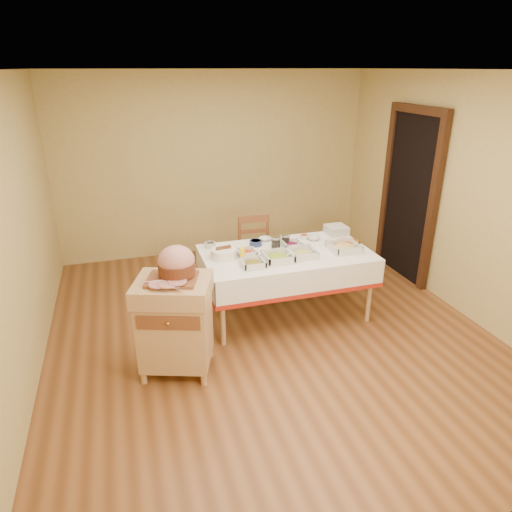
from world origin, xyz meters
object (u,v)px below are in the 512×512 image
Objects in this scene: preserve_jar_left at (276,243)px; butcher_cart at (175,321)px; bread_basket at (224,253)px; brass_platter at (346,243)px; dining_table at (286,266)px; dining_chair at (256,254)px; preserve_jar_right at (285,240)px; plate_stack at (336,230)px; ham_on_board at (176,265)px; mustard_bottle at (242,253)px.

butcher_cart is at bearing -146.14° from preserve_jar_left.
brass_platter is (1.41, -0.03, -0.03)m from bread_basket.
dining_table is 5.34× the size of brass_platter.
dining_chair is 3.46× the size of bread_basket.
dining_table is at bearing -3.85° from bread_basket.
dining_table is 0.32m from preserve_jar_right.
preserve_jar_right reaches higher than plate_stack.
preserve_jar_right is at bearing 162.58° from brass_platter.
butcher_cart reaches higher than brass_platter.
dining_chair is at bearing 95.86° from preserve_jar_left.
butcher_cart is at bearing -141.95° from ham_on_board.
dining_chair is at bearing 112.38° from preserve_jar_right.
mustard_bottle is at bearing -116.72° from dining_chair.
butcher_cart is 1.83m from dining_chair.
bread_basket reaches higher than plate_stack.
brass_platter reaches higher than dining_table.
butcher_cart is at bearing -142.20° from mustard_bottle.
butcher_cart is 2.36m from plate_stack.
preserve_jar_left is at bearing 33.69° from ham_on_board.
bread_basket is at bearing 145.82° from mustard_bottle.
dining_chair is 0.93m from mustard_bottle.
bread_basket is (-0.17, 0.12, -0.02)m from mustard_bottle.
preserve_jar_left is at bearing -164.86° from plate_stack.
dining_table is 1.98× the size of butcher_cart.
preserve_jar_left is at bearing 25.74° from mustard_bottle.
dining_table is 4.02× the size of ham_on_board.
ham_on_board is 0.98m from mustard_bottle.
brass_platter is at bearing 3.81° from mustard_bottle.
ham_on_board is at bearing -130.13° from dining_chair.
dining_table is at bearing 27.69° from butcher_cart.
bread_basket is (-0.69, 0.05, 0.21)m from dining_table.
dining_chair reaches higher than brass_platter.
preserve_jar_left reaches higher than plate_stack.
dining_chair is 5.57× the size of mustard_bottle.
plate_stack is (1.29, 0.44, -0.02)m from mustard_bottle.
preserve_jar_left is (0.06, -0.55, 0.34)m from dining_chair.
preserve_jar_right is at bearing 33.11° from ham_on_board.
ham_on_board is (-1.14, -1.35, 0.56)m from dining_chair.
preserve_jar_right is (0.14, 0.07, -0.00)m from preserve_jar_left.
bread_basket is 1.13× the size of plate_stack.
preserve_jar_left reaches higher than dining_table.
preserve_jar_right is 0.37× the size of brass_platter.
butcher_cart reaches higher than bread_basket.
preserve_jar_left is 0.49m from mustard_bottle.
plate_stack is at bearing 26.95° from butcher_cart.
preserve_jar_left reaches higher than preserve_jar_right.
brass_platter is at bearing 19.01° from butcher_cart.
plate_stack is (1.46, 0.33, -0.00)m from bread_basket.
mustard_bottle is (0.75, 0.58, -0.21)m from ham_on_board.
mustard_bottle is 0.21m from bread_basket.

